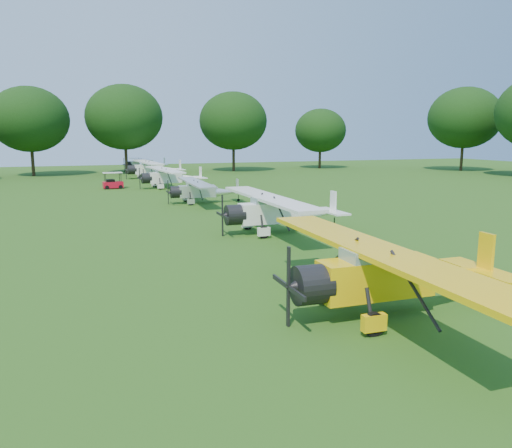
# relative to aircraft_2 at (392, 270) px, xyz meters

# --- Properties ---
(ground) EXTENTS (160.00, 160.00, 0.00)m
(ground) POSITION_rel_aircraft_2_xyz_m (0.04, 6.50, -1.41)
(ground) COLOR #1F4B12
(ground) RESTS_ON ground
(tree_belt) EXTENTS (137.36, 130.27, 14.52)m
(tree_belt) POSITION_rel_aircraft_2_xyz_m (3.61, 6.66, 6.62)
(tree_belt) COLOR #332113
(tree_belt) RESTS_ON ground
(aircraft_2) EXTENTS (7.69, 12.21, 2.41)m
(aircraft_2) POSITION_rel_aircraft_2_xyz_m (0.00, 0.00, 0.00)
(aircraft_2) COLOR yellow
(aircraft_2) RESTS_ON ground
(aircraft_3) EXTENTS (7.42, 11.77, 2.33)m
(aircraft_3) POSITION_rel_aircraft_2_xyz_m (1.78, 13.64, -0.05)
(aircraft_3) COLOR white
(aircraft_3) RESTS_ON ground
(aircraft_4) EXTENTS (6.29, 10.00, 1.97)m
(aircraft_4) POSITION_rel_aircraft_2_xyz_m (0.69, 27.63, -0.26)
(aircraft_4) COLOR white
(aircraft_4) RESTS_ON ground
(aircraft_5) EXTENTS (7.14, 11.38, 2.24)m
(aircraft_5) POSITION_rel_aircraft_2_xyz_m (0.31, 40.63, -0.10)
(aircraft_5) COLOR white
(aircraft_5) RESTS_ON ground
(aircraft_6) EXTENTS (7.64, 12.17, 2.39)m
(aircraft_6) POSITION_rel_aircraft_2_xyz_m (0.38, 53.54, -0.01)
(aircraft_6) COLOR white
(aircraft_6) RESTS_ON ground
(aircraft_7) EXTENTS (6.82, 10.86, 2.13)m
(aircraft_7) POSITION_rel_aircraft_2_xyz_m (0.99, 67.23, -0.16)
(aircraft_7) COLOR white
(aircraft_7) RESTS_ON ground
(golf_cart) EXTENTS (2.11, 1.41, 1.72)m
(golf_cart) POSITION_rel_aircraft_2_xyz_m (-5.59, 41.92, -0.83)
(golf_cart) COLOR red
(golf_cart) RESTS_ON ground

